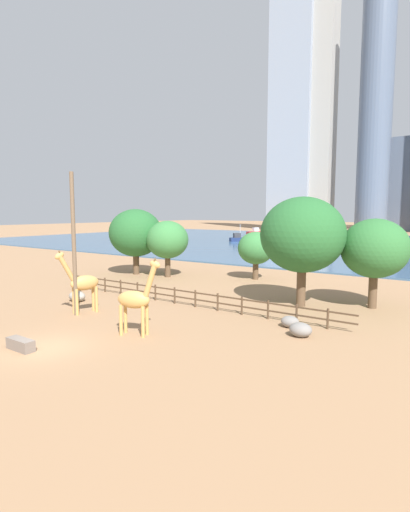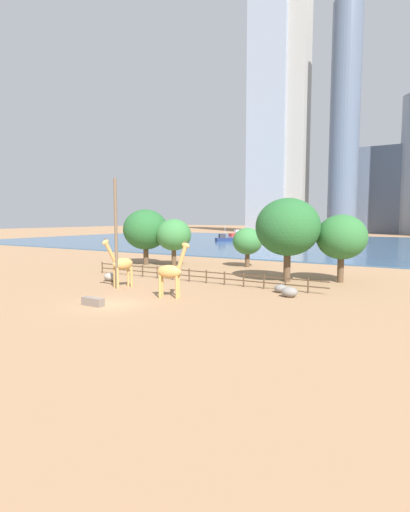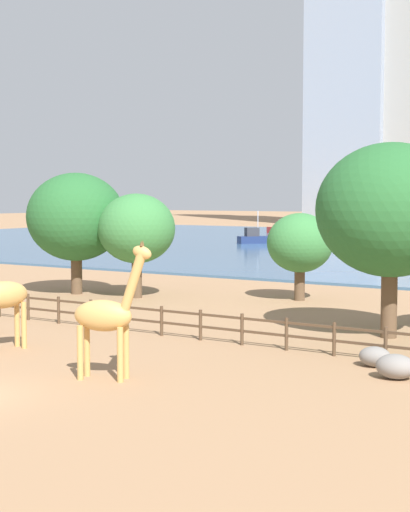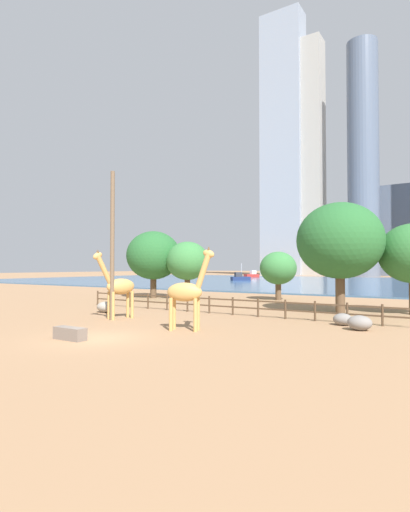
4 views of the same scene
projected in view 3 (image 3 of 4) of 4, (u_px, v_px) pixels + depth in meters
name	position (u px, v px, depth m)	size (l,w,h in m)	color
giraffe_companion	(107.00, 315.00, 25.79)	(2.79, 1.40, 4.64)	tan
boulder_near_fence	(396.00, 367.00, 25.98)	(1.33, 1.11, 0.83)	gray
boulder_by_pole	(375.00, 357.00, 27.86)	(1.15, 0.97, 0.73)	gray
enclosure_fence	(171.00, 319.00, 33.80)	(26.12, 0.14, 1.30)	#4C3826
tree_center_broad	(136.00, 229.00, 46.72)	(4.63, 4.63, 6.24)	brown
tree_right_tall	(391.00, 210.00, 33.27)	(6.37, 6.37, 8.35)	brown
tree_left_small	(300.00, 243.00, 45.54)	(3.85, 3.85, 5.11)	brown
tree_right_small	(76.00, 217.00, 48.51)	(6.07, 6.07, 7.53)	brown
boat_ferry	(255.00, 238.00, 98.68)	(4.20, 4.52, 4.10)	navy
boat_sailboat	(283.00, 228.00, 128.34)	(3.70, 5.19, 2.16)	#B22D28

